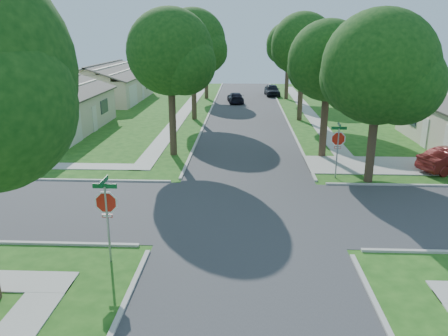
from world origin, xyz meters
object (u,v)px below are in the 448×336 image
Objects in this scene: tree_ne_corner at (380,73)px; house_nw_near at (40,113)px; stop_sign_sw at (106,206)px; tree_w_far at (206,51)px; tree_e_near at (329,65)px; tree_w_near at (171,56)px; tree_e_mid at (304,48)px; car_curb_west at (235,98)px; tree_w_mid at (194,45)px; house_ne_far at (399,92)px; house_nw_far at (107,87)px; car_curb_east at (272,90)px; tree_e_far at (289,46)px; stop_sign_ne at (338,141)px.

tree_ne_corner is 25.15m from house_nw_near.
tree_w_far is at bearing 89.93° from stop_sign_sw.
tree_w_near reaches higher than tree_e_near.
tree_e_mid is 12.77m from car_curb_west.
tree_w_mid is at bearing -89.95° from tree_w_far.
house_ne_far is (11.23, 7.99, -4.74)m from tree_e_mid.
tree_w_near reaches higher than house_ne_far.
house_nw_near is at bearing 163.89° from tree_e_near.
house_ne_far is (11.24, 19.99, -4.13)m from tree_e_near.
house_ne_far is at bearing 60.65° from tree_e_near.
tree_w_far is at bearing 10.05° from house_nw_far.
car_curb_east is 7.44m from car_curb_west.
tree_ne_corner reaches higher than car_curb_east.
tree_e_far reaches higher than tree_w_far.
tree_w_mid reaches higher than tree_ne_corner.
house_nw_far is at bearing -174.47° from tree_e_far.
house_nw_near is at bearing -135.90° from car_curb_east.
car_curb_west is (-5.90, 26.07, -1.46)m from stop_sign_ne.
tree_w_near reaches higher than tree_w_far.
house_ne_far is at bearing -24.03° from tree_e_far.
car_curb_east is at bearing 93.20° from tree_e_near.
house_nw_near is 21.64m from car_curb_west.
tree_w_mid is at bearing -158.83° from house_ne_far.
tree_w_far is at bearing 107.70° from stop_sign_ne.
tree_w_near is 25.01m from tree_w_far.
tree_e_far is 6.16m from car_curb_east.
house_nw_near is (-11.29, 19.70, -0.51)m from stop_sign_sw.
house_nw_near is 3.31× the size of car_curb_east.
house_nw_far is (-20.75, 10.99, -4.74)m from tree_e_mid.
car_curb_east is at bearing 74.22° from tree_w_near.
stop_sign_sw is at bearing -72.90° from house_nw_far.
tree_e_mid is at bearing 51.92° from tree_w_near.
tree_e_far is 1.09× the size of tree_w_far.
tree_w_far reaches higher than stop_sign_sw.
house_ne_far and house_nw_near have the same top height.
stop_sign_sw is 0.37× the size of tree_w_far.
house_ne_far is (11.24, -5.01, -4.46)m from tree_e_far.
tree_ne_corner is at bearing -69.72° from tree_w_far.
house_nw_far reaches higher than car_curb_west.
tree_e_near reaches higher than house_nw_far.
tree_w_near is 0.66× the size of house_nw_near.
house_nw_far is 3.43× the size of car_curb_west.
tree_e_far is 0.64× the size of house_nw_near.
tree_e_near is 26.71m from tree_w_far.
stop_sign_ne is at bearing -91.83° from car_curb_east.
house_nw_far is 19.79m from car_curb_east.
car_curb_east is (-3.16, 32.56, -4.89)m from tree_ne_corner.
tree_e_far is at bearing -158.43° from car_curb_west.
tree_w_far is at bearing -50.14° from car_curb_west.
tree_e_mid reaches higher than car_curb_east.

